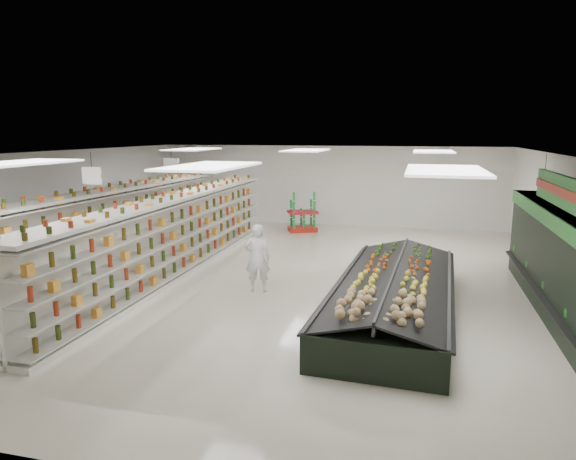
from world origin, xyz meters
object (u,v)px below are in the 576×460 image
(gondola_center, at_px, (174,239))
(produce_island, at_px, (394,293))
(soda_endcap, at_px, (303,214))
(shopper_main, at_px, (258,258))
(shopper_background, at_px, (190,213))
(gondola_left, at_px, (102,231))

(gondola_center, bearing_deg, produce_island, -16.41)
(soda_endcap, bearing_deg, produce_island, -65.22)
(produce_island, height_order, soda_endcap, soda_endcap)
(shopper_main, bearing_deg, produce_island, 156.42)
(produce_island, bearing_deg, shopper_main, 167.46)
(gondola_center, distance_m, soda_endcap, 6.95)
(produce_island, height_order, shopper_background, shopper_background)
(gondola_center, bearing_deg, soda_endcap, 72.64)
(gondola_left, bearing_deg, soda_endcap, 57.64)
(soda_endcap, relative_size, shopper_background, 0.77)
(produce_island, bearing_deg, gondola_left, 166.45)
(gondola_center, xyz_separation_m, produce_island, (5.87, -1.69, -0.51))
(shopper_main, bearing_deg, gondola_left, -25.24)
(gondola_left, relative_size, shopper_main, 7.56)
(soda_endcap, bearing_deg, shopper_main, -85.37)
(gondola_center, distance_m, shopper_main, 2.82)
(soda_endcap, xyz_separation_m, shopper_main, (0.62, -7.61, 0.14))
(soda_endcap, bearing_deg, gondola_center, -106.99)
(gondola_left, xyz_separation_m, produce_island, (8.24, -1.99, -0.54))
(produce_island, relative_size, shopper_main, 4.06)
(gondola_center, height_order, shopper_background, gondola_center)
(gondola_center, relative_size, soda_endcap, 8.58)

